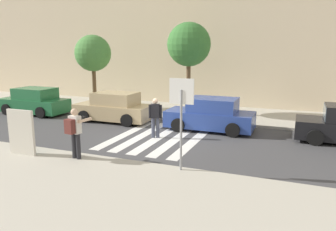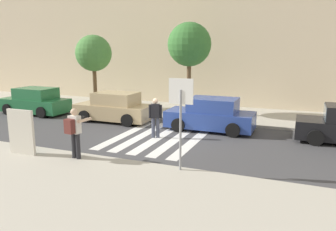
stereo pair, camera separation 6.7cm
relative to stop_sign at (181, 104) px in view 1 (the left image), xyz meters
name	(u,v)px [view 1 (the left image)]	position (x,y,z in m)	size (l,w,h in m)	color
ground_plane	(157,139)	(-2.33, 3.42, -2.19)	(120.00, 120.00, 0.00)	#424244
sidewalk_near	(60,196)	(-2.33, -2.78, -2.12)	(60.00, 6.00, 0.14)	#B2AD9E
sidewalk_far	(197,112)	(-2.33, 9.42, -2.12)	(60.00, 4.80, 0.14)	#B2AD9E
building_facade_far	(217,46)	(-2.33, 13.82, 1.79)	(56.00, 4.00, 7.97)	beige
crosswalk_stripe_0	(126,134)	(-3.93, 3.62, -2.19)	(0.44, 5.20, 0.01)	silver
crosswalk_stripe_1	(142,136)	(-3.13, 3.62, -2.19)	(0.44, 5.20, 0.01)	silver
crosswalk_stripe_2	(159,137)	(-2.33, 3.62, -2.19)	(0.44, 5.20, 0.01)	silver
crosswalk_stripe_3	(176,139)	(-1.53, 3.62, -2.19)	(0.44, 5.20, 0.01)	silver
crosswalk_stripe_4	(194,141)	(-0.73, 3.62, -2.19)	(0.44, 5.20, 0.01)	silver
stop_sign	(181,104)	(0.00, 0.00, 0.00)	(0.76, 0.08, 2.81)	gray
photographer_with_backpack	(75,129)	(-3.65, -0.36, -1.03)	(0.66, 0.90, 1.72)	#232328
pedestrian_crossing	(155,116)	(-2.45, 3.56, -1.22)	(0.56, 0.34, 1.72)	#474C60
parked_car_green	(34,102)	(-11.24, 5.72, -1.47)	(4.10, 1.92, 1.55)	#236B3D
parked_car_tan	(114,108)	(-5.81, 5.72, -1.47)	(4.10, 1.92, 1.55)	tan
parked_car_blue	(210,115)	(-0.57, 5.72, -1.47)	(4.10, 1.92, 1.55)	#284293
street_tree_west	(93,54)	(-8.47, 7.87, 1.31)	(2.18, 2.18, 4.48)	brown
street_tree_center	(189,45)	(-2.61, 8.52, 1.81)	(2.42, 2.42, 5.10)	brown
advertising_board	(21,132)	(-5.70, -0.66, -1.25)	(1.10, 0.11, 1.60)	beige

